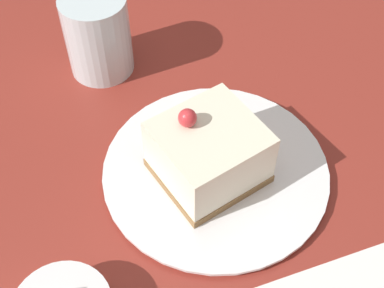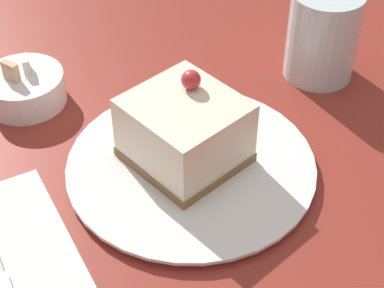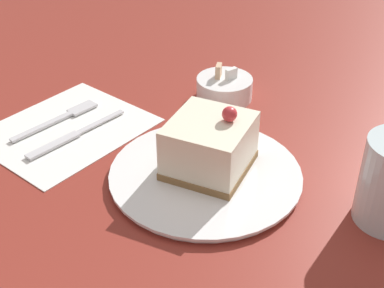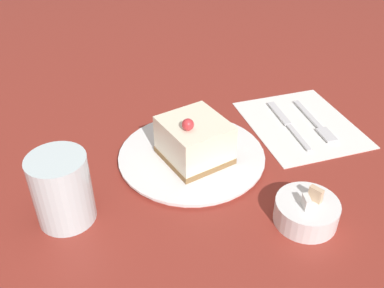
# 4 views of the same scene
# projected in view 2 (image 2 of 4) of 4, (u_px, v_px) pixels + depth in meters

# --- Properties ---
(ground_plane) EXTENTS (4.00, 4.00, 0.00)m
(ground_plane) POSITION_uv_depth(u_px,v_px,m) (195.00, 173.00, 0.65)
(ground_plane) COLOR maroon
(plate) EXTENTS (0.25, 0.25, 0.01)m
(plate) POSITION_uv_depth(u_px,v_px,m) (192.00, 166.00, 0.65)
(plate) COLOR white
(plate) RESTS_ON ground_plane
(cake_slice) EXTENTS (0.11, 0.11, 0.09)m
(cake_slice) POSITION_uv_depth(u_px,v_px,m) (187.00, 130.00, 0.63)
(cake_slice) COLOR olive
(cake_slice) RESTS_ON plate
(sugar_bowl) EXTENTS (0.09, 0.09, 0.06)m
(sugar_bowl) POSITION_uv_depth(u_px,v_px,m) (25.00, 88.00, 0.73)
(sugar_bowl) COLOR white
(sugar_bowl) RESTS_ON ground_plane
(drinking_glass) EXTENTS (0.08, 0.08, 0.11)m
(drinking_glass) POSITION_uv_depth(u_px,v_px,m) (323.00, 35.00, 0.75)
(drinking_glass) COLOR silver
(drinking_glass) RESTS_ON ground_plane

